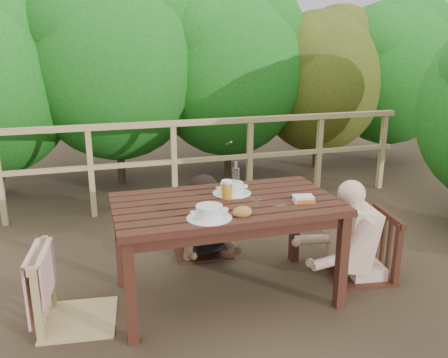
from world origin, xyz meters
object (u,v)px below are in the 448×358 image
object	(u,v)px
woman	(200,190)
bread_roll	(242,212)
soup_near	(209,213)
bottle	(236,177)
beer_glass	(227,191)
chair_left	(73,253)
chair_far	(201,199)
diner_right	(369,197)
soup_far	(232,189)
butter_tub	(303,200)
tumbler	(256,204)
table	(226,250)
chair_right	(363,218)

from	to	relation	value
woman	bread_roll	xyz separation A→B (m)	(0.01, -1.13, 0.20)
woman	bread_roll	size ratio (longest dim) A/B	8.78
soup_near	bottle	distance (m)	0.59
bread_roll	beer_glass	size ratio (longest dim) A/B	0.86
chair_left	bread_roll	size ratio (longest dim) A/B	7.76
chair_far	diner_right	bearing A→B (deg)	-31.60
soup_far	butter_tub	world-z (taller)	soup_far
soup_near	tumbler	world-z (taller)	soup_near
diner_right	tumbler	world-z (taller)	diner_right
chair_far	bread_roll	world-z (taller)	chair_far
table	beer_glass	size ratio (longest dim) A/B	10.46
butter_tub	table	bearing A→B (deg)	170.93
diner_right	soup_near	size ratio (longest dim) A/B	4.51
table	bread_roll	world-z (taller)	bread_roll
beer_glass	tumbler	distance (m)	0.27
chair_left	beer_glass	distance (m)	1.13
chair_left	chair_right	bearing A→B (deg)	-82.43
diner_right	bread_roll	size ratio (longest dim) A/B	10.13
table	chair_right	world-z (taller)	chair_right
soup_near	bread_roll	bearing A→B (deg)	-4.96
chair_far	bottle	size ratio (longest dim) A/B	4.07
woman	diner_right	world-z (taller)	diner_right
soup_far	bread_roll	world-z (taller)	soup_far
woman	soup_far	distance (m)	0.70
diner_right	beer_glass	size ratio (longest dim) A/B	8.75
chair_right	soup_far	size ratio (longest dim) A/B	3.43
chair_far	bottle	world-z (taller)	chair_far
soup_near	beer_glass	distance (m)	0.40
soup_far	beer_glass	bearing A→B (deg)	-122.79
tumbler	woman	bearing A→B (deg)	98.38
chair_far	soup_near	size ratio (longest dim) A/B	3.41
chair_left	soup_near	xyz separation A→B (m)	(0.86, -0.25, 0.28)
diner_right	soup_near	bearing A→B (deg)	110.07
table	chair_left	xyz separation A→B (m)	(-1.06, -0.04, 0.14)
chair_far	soup_far	distance (m)	0.71
chair_left	soup_far	world-z (taller)	chair_left
bread_roll	soup_far	bearing A→B (deg)	80.79
bread_roll	tumbler	size ratio (longest dim) A/B	1.66
beer_glass	tumbler	xyz separation A→B (m)	(0.14, -0.23, -0.04)
soup_far	bread_roll	xyz separation A→B (m)	(-0.08, -0.47, -0.01)
beer_glass	soup_far	bearing A→B (deg)	57.21
chair_far	table	bearing A→B (deg)	-87.69
soup_near	butter_tub	bearing A→B (deg)	8.58
table	tumbler	world-z (taller)	tumbler
tumbler	table	bearing A→B (deg)	131.86
woman	beer_glass	distance (m)	0.81
bottle	butter_tub	distance (m)	0.54
diner_right	beer_glass	distance (m)	1.16
chair_left	diner_right	size ratio (longest dim) A/B	0.77
chair_left	woman	distance (m)	1.38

